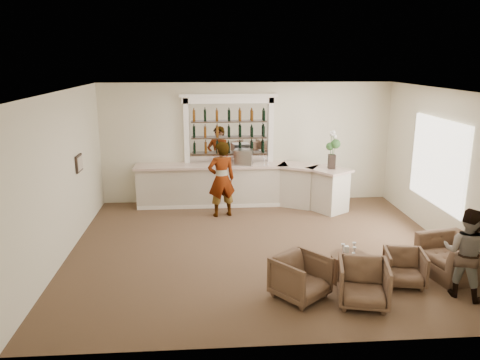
# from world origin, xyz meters

# --- Properties ---
(ground) EXTENTS (8.00, 8.00, 0.00)m
(ground) POSITION_xyz_m (0.00, 0.00, 0.00)
(ground) COLOR brown
(ground) RESTS_ON ground
(room_shell) EXTENTS (8.04, 7.02, 3.32)m
(room_shell) POSITION_xyz_m (0.16, 0.71, 2.34)
(room_shell) COLOR beige
(room_shell) RESTS_ON ground
(bar_counter) EXTENTS (5.72, 1.80, 1.14)m
(bar_counter) POSITION_xyz_m (-0.16, 3.00, 0.57)
(bar_counter) COLOR beige
(bar_counter) RESTS_ON ground
(back_bar_alcove) EXTENTS (2.64, 0.25, 3.00)m
(back_bar_alcove) POSITION_xyz_m (-0.50, 3.41, 2.03)
(back_bar_alcove) COLOR white
(back_bar_alcove) RESTS_ON ground
(cocktail_table) EXTENTS (0.66, 0.66, 0.50)m
(cocktail_table) POSITION_xyz_m (1.40, -1.63, 0.25)
(cocktail_table) COLOR #503823
(cocktail_table) RESTS_ON ground
(sommelier) EXTENTS (0.80, 0.63, 1.94)m
(sommelier) POSITION_xyz_m (-0.76, 2.17, 0.97)
(sommelier) COLOR gray
(sommelier) RESTS_ON ground
(guest) EXTENTS (0.95, 0.95, 1.56)m
(guest) POSITION_xyz_m (3.17, -2.30, 0.78)
(guest) COLOR gray
(guest) RESTS_ON ground
(armchair_left) EXTENTS (1.13, 1.13, 0.74)m
(armchair_left) POSITION_xyz_m (0.41, -2.16, 0.37)
(armchair_left) COLOR brown
(armchair_left) RESTS_ON ground
(armchair_center) EXTENTS (0.95, 0.97, 0.74)m
(armchair_center) POSITION_xyz_m (1.38, -2.46, 0.37)
(armchair_center) COLOR brown
(armchair_center) RESTS_ON ground
(armchair_right) EXTENTS (0.79, 0.81, 0.63)m
(armchair_right) POSITION_xyz_m (2.35, -1.82, 0.31)
(armchair_right) COLOR brown
(armchair_right) RESTS_ON ground
(armchair_far) EXTENTS (1.17, 1.28, 0.72)m
(armchair_far) POSITION_xyz_m (3.40, -1.54, 0.36)
(armchair_far) COLOR brown
(armchair_far) RESTS_ON ground
(espresso_machine) EXTENTS (0.54, 0.48, 0.42)m
(espresso_machine) POSITION_xyz_m (-0.14, 3.01, 1.35)
(espresso_machine) COLOR #B6B6BB
(espresso_machine) RESTS_ON bar_counter
(flower_vase) EXTENTS (0.26, 0.26, 0.99)m
(flower_vase) POSITION_xyz_m (2.11, 2.40, 1.70)
(flower_vase) COLOR black
(flower_vase) RESTS_ON bar_counter
(wine_glass_bar_left) EXTENTS (0.07, 0.07, 0.21)m
(wine_glass_bar_left) POSITION_xyz_m (0.42, 2.94, 1.25)
(wine_glass_bar_left) COLOR white
(wine_glass_bar_left) RESTS_ON bar_counter
(wine_glass_bar_right) EXTENTS (0.07, 0.07, 0.21)m
(wine_glass_bar_right) POSITION_xyz_m (0.53, 3.00, 1.25)
(wine_glass_bar_right) COLOR white
(wine_glass_bar_right) RESTS_ON bar_counter
(wine_glass_tbl_a) EXTENTS (0.07, 0.07, 0.21)m
(wine_glass_tbl_a) POSITION_xyz_m (1.28, -1.60, 0.60)
(wine_glass_tbl_a) COLOR white
(wine_glass_tbl_a) RESTS_ON cocktail_table
(wine_glass_tbl_b) EXTENTS (0.07, 0.07, 0.21)m
(wine_glass_tbl_b) POSITION_xyz_m (1.50, -1.55, 0.60)
(wine_glass_tbl_b) COLOR white
(wine_glass_tbl_b) RESTS_ON cocktail_table
(wine_glass_tbl_c) EXTENTS (0.07, 0.07, 0.21)m
(wine_glass_tbl_c) POSITION_xyz_m (1.44, -1.76, 0.60)
(wine_glass_tbl_c) COLOR white
(wine_glass_tbl_c) RESTS_ON cocktail_table
(napkin_holder) EXTENTS (0.08, 0.08, 0.12)m
(napkin_holder) POSITION_xyz_m (1.38, -1.49, 0.56)
(napkin_holder) COLOR white
(napkin_holder) RESTS_ON cocktail_table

